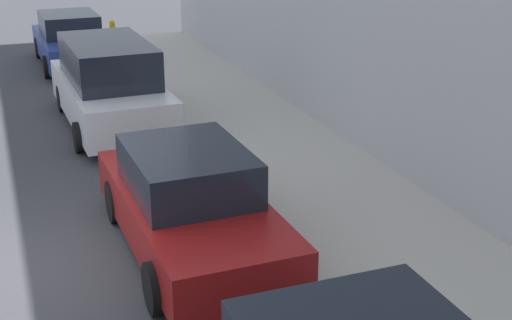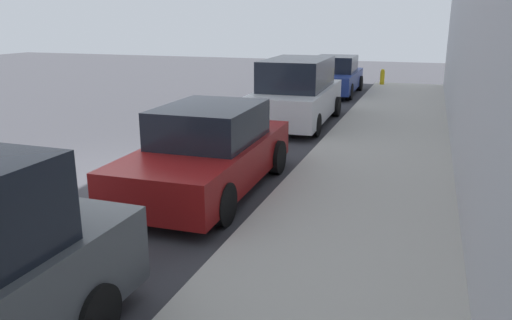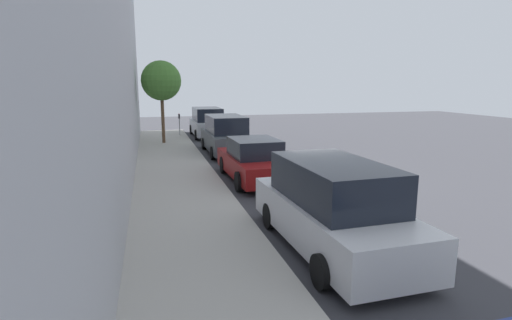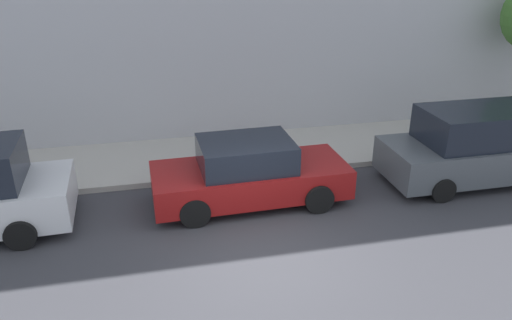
{
  "view_description": "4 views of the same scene",
  "coord_description": "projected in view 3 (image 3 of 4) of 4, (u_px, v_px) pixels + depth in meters",
  "views": [
    {
      "loc": [
        -0.12,
        -9.2,
        4.89
      ],
      "look_at": [
        3.52,
        0.48,
        1.0
      ],
      "focal_mm": 50.0,
      "sensor_mm": 36.0,
      "label": 1
    },
    {
      "loc": [
        5.87,
        -8.03,
        3.0
      ],
      "look_at": [
        3.57,
        -1.37,
        1.0
      ],
      "focal_mm": 35.0,
      "sensor_mm": 36.0,
      "label": 2
    },
    {
      "loc": [
        5.87,
        13.52,
        3.48
      ],
      "look_at": [
        2.52,
        1.06,
        1.0
      ],
      "focal_mm": 28.0,
      "sensor_mm": 36.0,
      "label": 3
    },
    {
      "loc": [
        -7.95,
        1.96,
        5.62
      ],
      "look_at": [
        2.37,
        -0.38,
        1.0
      ],
      "focal_mm": 35.0,
      "sensor_mm": 36.0,
      "label": 4
    }
  ],
  "objects": [
    {
      "name": "parking_meter_near",
      "position": [
        179.0,
        122.0,
        26.08
      ],
      "size": [
        0.11,
        0.15,
        1.41
      ],
      "color": "#ADADB2",
      "rests_on": "sidewalk"
    },
    {
      "name": "parked_minivan_nearest",
      "position": [
        207.0,
        123.0,
        26.48
      ],
      "size": [
        2.02,
        4.91,
        1.9
      ],
      "color": "#B7BABF",
      "rests_on": "ground_plane"
    },
    {
      "name": "parked_sedan_third",
      "position": [
        254.0,
        161.0,
        14.44
      ],
      "size": [
        1.92,
        4.54,
        1.54
      ],
      "color": "maroon",
      "rests_on": "ground_plane"
    },
    {
      "name": "street_tree",
      "position": [
        161.0,
        81.0,
        22.16
      ],
      "size": [
        2.2,
        2.2,
        4.59
      ],
      "color": "brown",
      "rests_on": "sidewalk"
    },
    {
      "name": "parked_minivan_second",
      "position": [
        226.0,
        135.0,
        20.07
      ],
      "size": [
        2.02,
        4.91,
        1.9
      ],
      "color": "#4C5156",
      "rests_on": "ground_plane"
    },
    {
      "name": "sidewalk",
      "position": [
        179.0,
        184.0,
        13.69
      ],
      "size": [
        2.97,
        32.0,
        0.15
      ],
      "color": "#B2ADA3",
      "rests_on": "ground_plane"
    },
    {
      "name": "ground_plane",
      "position": [
        313.0,
        178.0,
        14.98
      ],
      "size": [
        60.0,
        60.0,
        0.0
      ],
      "primitive_type": "plane",
      "color": "#38383D"
    },
    {
      "name": "parked_minivan_fourth",
      "position": [
        333.0,
        207.0,
        8.38
      ],
      "size": [
        2.04,
        4.95,
        1.9
      ],
      "color": "silver",
      "rests_on": "ground_plane"
    }
  ]
}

